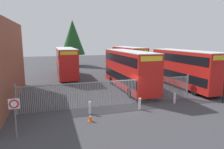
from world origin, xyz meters
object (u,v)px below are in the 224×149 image
bollard_near_left (90,108)px  traffic_cone_by_gate (90,117)px  speed_limit_sign_post (14,108)px  double_decker_bus_near_gate (184,67)px  bollard_near_right (175,98)px  double_decker_bus_behind_fence_left (129,68)px  bollard_center_front (140,104)px  double_decker_bus_behind_fence_right (66,61)px  double_decker_bus_far_back (128,58)px

bollard_near_left → traffic_cone_by_gate: 1.49m
speed_limit_sign_post → double_decker_bus_near_gate: bearing=24.9°
double_decker_bus_near_gate → bollard_near_right: (-4.65, -5.07, -1.95)m
bollard_near_left → traffic_cone_by_gate: bollard_near_left is taller
double_decker_bus_near_gate → double_decker_bus_behind_fence_left: bearing=170.4°
bollard_center_front → speed_limit_sign_post: speed_limit_sign_post is taller
bollard_near_right → traffic_cone_by_gate: bearing=-167.3°
bollard_center_front → double_decker_bus_near_gate: bearing=34.2°
double_decker_bus_behind_fence_left → double_decker_bus_near_gate: bearing=-9.6°
double_decker_bus_near_gate → speed_limit_sign_post: double_decker_bus_near_gate is taller
double_decker_bus_behind_fence_right → double_decker_bus_near_gate: bearing=-40.5°
bollard_near_left → bollard_center_front: bearing=-3.4°
traffic_cone_by_gate → speed_limit_sign_post: size_ratio=0.25×
double_decker_bus_far_back → bollard_center_front: (-6.26, -18.48, -1.95)m
traffic_cone_by_gate → speed_limit_sign_post: (-4.56, -1.13, 1.49)m
bollard_near_right → double_decker_bus_behind_fence_left: bearing=107.8°
double_decker_bus_near_gate → double_decker_bus_behind_fence_right: size_ratio=1.00×
bollard_near_left → double_decker_bus_behind_fence_left: bearing=48.5°
double_decker_bus_behind_fence_right → double_decker_bus_far_back: bearing=9.5°
double_decker_bus_behind_fence_left → bollard_near_left: bearing=-131.5°
traffic_cone_by_gate → double_decker_bus_near_gate: bearing=28.5°
double_decker_bus_near_gate → double_decker_bus_behind_fence_left: same height
double_decker_bus_behind_fence_right → speed_limit_sign_post: (-4.30, -19.02, -0.65)m
double_decker_bus_near_gate → double_decker_bus_behind_fence_left: size_ratio=1.00×
bollard_center_front → traffic_cone_by_gate: bearing=-164.2°
bollard_near_right → speed_limit_sign_post: 12.95m
bollard_near_left → double_decker_bus_behind_fence_right: bearing=91.7°
double_decker_bus_far_back → double_decker_bus_near_gate: bearing=-80.9°
double_decker_bus_behind_fence_left → double_decker_bus_behind_fence_right: 11.71m
double_decker_bus_far_back → bollard_near_left: bearing=-119.6°
double_decker_bus_behind_fence_left → bollard_center_front: double_decker_bus_behind_fence_left is taller
bollard_near_left → speed_limit_sign_post: bearing=-151.5°
traffic_cone_by_gate → speed_limit_sign_post: bearing=-166.1°
double_decker_bus_far_back → speed_limit_sign_post: double_decker_bus_far_back is taller
double_decker_bus_behind_fence_right → speed_limit_sign_post: 19.51m
double_decker_bus_near_gate → bollard_near_left: size_ratio=11.38×
double_decker_bus_behind_fence_left → bollard_center_front: size_ratio=11.38×
double_decker_bus_near_gate → bollard_center_front: size_ratio=11.38×
double_decker_bus_near_gate → speed_limit_sign_post: size_ratio=4.50×
double_decker_bus_behind_fence_left → bollard_near_left: double_decker_bus_behind_fence_left is taller
bollard_center_front → double_decker_bus_far_back: bearing=71.3°
double_decker_bus_behind_fence_right → speed_limit_sign_post: double_decker_bus_behind_fence_right is taller
double_decker_bus_behind_fence_left → bollard_center_front: (-1.69, -6.77, -1.95)m
bollard_near_left → bollard_center_front: 4.09m
double_decker_bus_near_gate → double_decker_bus_far_back: size_ratio=1.00×
double_decker_bus_near_gate → traffic_cone_by_gate: bearing=-151.5°
double_decker_bus_near_gate → speed_limit_sign_post: 18.97m
bollard_near_left → traffic_cone_by_gate: bearing=-98.7°
double_decker_bus_behind_fence_right → speed_limit_sign_post: bearing=-102.7°
double_decker_bus_behind_fence_left → traffic_cone_by_gate: (-6.00, -7.99, -2.13)m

